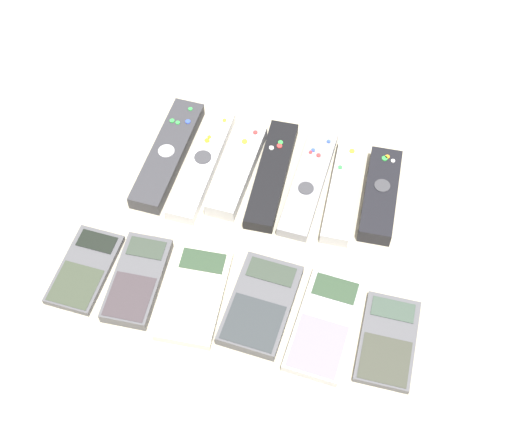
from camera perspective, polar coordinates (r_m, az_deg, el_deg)
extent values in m
plane|color=#B2A88E|center=(1.04, -0.40, -1.76)|extent=(3.00, 3.00, 0.00)
cube|color=#333338|center=(1.13, -7.06, 5.56)|extent=(0.06, 0.21, 0.02)
cylinder|color=#99999E|center=(1.12, -7.19, 5.82)|extent=(0.03, 0.03, 0.00)
cylinder|color=green|center=(1.15, -6.29, 8.06)|extent=(0.01, 0.01, 0.00)
cylinder|color=blue|center=(1.15, -5.47, 8.16)|extent=(0.01, 0.01, 0.00)
cylinder|color=green|center=(1.16, -6.73, 8.21)|extent=(0.01, 0.01, 0.00)
cylinder|color=green|center=(1.17, -5.28, 9.15)|extent=(0.01, 0.01, 0.00)
cube|color=silver|center=(1.12, -4.33, 4.80)|extent=(0.05, 0.22, 0.02)
cylinder|color=#38383D|center=(1.11, -4.28, 5.35)|extent=(0.03, 0.03, 0.00)
cylinder|color=orange|center=(1.14, -3.76, 6.96)|extent=(0.01, 0.01, 0.00)
cylinder|color=orange|center=(1.13, -3.94, 6.68)|extent=(0.01, 0.01, 0.00)
cylinder|color=yellow|center=(1.16, -2.54, 8.29)|extent=(0.01, 0.01, 0.00)
cube|color=#B7B7BC|center=(1.10, -1.54, 4.37)|extent=(0.05, 0.18, 0.02)
cylinder|color=yellow|center=(1.12, -0.92, 6.62)|extent=(0.01, 0.01, 0.00)
cylinder|color=red|center=(1.13, -0.05, 7.34)|extent=(0.01, 0.01, 0.00)
cube|color=black|center=(1.10, 1.38, 3.95)|extent=(0.05, 0.20, 0.02)
cylinder|color=green|center=(1.13, 1.82, 6.56)|extent=(0.01, 0.01, 0.00)
cylinder|color=silver|center=(1.12, 1.24, 6.11)|extent=(0.01, 0.01, 0.00)
cylinder|color=red|center=(1.12, 1.99, 6.24)|extent=(0.01, 0.01, 0.00)
cube|color=gray|center=(1.10, 4.24, 3.36)|extent=(0.05, 0.21, 0.02)
cylinder|color=#38383D|center=(1.08, 4.02, 2.88)|extent=(0.02, 0.02, 0.00)
cylinder|color=blue|center=(1.14, 5.83, 6.58)|extent=(0.01, 0.01, 0.00)
cylinder|color=red|center=(1.12, 4.38, 5.75)|extent=(0.01, 0.01, 0.00)
cylinder|color=blue|center=(1.12, 4.59, 5.91)|extent=(0.01, 0.01, 0.00)
cylinder|color=red|center=(1.12, 5.02, 5.50)|extent=(0.01, 0.01, 0.00)
cube|color=#B7B7BC|center=(1.09, 6.99, 2.63)|extent=(0.05, 0.19, 0.02)
cylinder|color=green|center=(1.10, 6.75, 4.53)|extent=(0.01, 0.01, 0.00)
cylinder|color=yellow|center=(1.12, 7.69, 5.81)|extent=(0.01, 0.01, 0.00)
cube|color=black|center=(1.09, 9.92, 2.31)|extent=(0.05, 0.16, 0.03)
cylinder|color=#38383D|center=(1.08, 10.07, 3.05)|extent=(0.02, 0.02, 0.00)
cylinder|color=silver|center=(1.11, 10.90, 4.98)|extent=(0.01, 0.01, 0.00)
cylinder|color=orange|center=(1.12, 10.46, 5.31)|extent=(0.01, 0.01, 0.00)
cylinder|color=green|center=(1.11, 10.26, 5.18)|extent=(0.01, 0.01, 0.00)
cube|color=#4C4C51|center=(1.04, -13.52, -3.53)|extent=(0.07, 0.13, 0.01)
cube|color=black|center=(1.05, -12.62, -1.38)|extent=(0.06, 0.03, 0.00)
cube|color=#343C2E|center=(1.02, -14.26, -4.76)|extent=(0.06, 0.07, 0.00)
cube|color=#4C4C51|center=(1.01, -9.47, -4.43)|extent=(0.07, 0.14, 0.02)
cube|color=#333D33|center=(1.03, -8.77, -1.92)|extent=(0.05, 0.03, 0.00)
cube|color=#393035|center=(0.99, -10.09, -5.73)|extent=(0.06, 0.07, 0.00)
cube|color=beige|center=(0.99, -4.94, -5.65)|extent=(0.09, 0.15, 0.01)
cube|color=#2D422D|center=(1.01, -4.28, -2.96)|extent=(0.06, 0.04, 0.00)
cube|color=gray|center=(0.97, -5.46, -7.20)|extent=(0.07, 0.08, 0.00)
cube|color=#4C4C51|center=(0.98, 0.38, -6.46)|extent=(0.09, 0.15, 0.02)
cube|color=#333D33|center=(1.00, 1.23, -3.85)|extent=(0.07, 0.04, 0.00)
cube|color=#2D3134|center=(0.96, -0.22, -7.87)|extent=(0.08, 0.08, 0.00)
cube|color=#B2B2B7|center=(0.97, 5.51, -8.02)|extent=(0.09, 0.16, 0.01)
cube|color=#2D422D|center=(0.99, 6.37, -5.16)|extent=(0.06, 0.04, 0.00)
cube|color=slate|center=(0.95, 4.97, -9.70)|extent=(0.07, 0.08, 0.00)
cube|color=#4C4C51|center=(0.98, 10.49, -9.17)|extent=(0.07, 0.13, 0.01)
cube|color=#38473D|center=(0.99, 10.91, -6.74)|extent=(0.06, 0.03, 0.00)
cube|color=#36382E|center=(0.96, 10.29, -10.64)|extent=(0.06, 0.07, 0.00)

